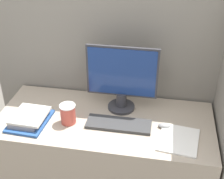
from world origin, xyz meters
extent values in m
cube|color=gray|center=(0.00, 0.67, 0.80)|extent=(1.81, 0.04, 1.61)
cube|color=gray|center=(0.74, 0.35, 0.80)|extent=(0.04, 0.69, 1.61)
cube|color=tan|center=(0.00, 0.32, 0.38)|extent=(1.41, 0.63, 0.76)
cylinder|color=#333338|center=(0.09, 0.46, 0.77)|extent=(0.18, 0.18, 0.02)
cylinder|color=#333338|center=(0.09, 0.46, 0.82)|extent=(0.07, 0.07, 0.10)
cube|color=#333338|center=(0.09, 0.47, 1.03)|extent=(0.47, 0.02, 0.35)
cube|color=navy|center=(0.09, 0.46, 1.03)|extent=(0.44, 0.01, 0.32)
cube|color=#333333|center=(0.10, 0.26, 0.77)|extent=(0.41, 0.14, 0.02)
ellipsoid|color=gray|center=(0.39, 0.29, 0.77)|extent=(0.07, 0.04, 0.03)
cylinder|color=#BF4C3F|center=(-0.22, 0.24, 0.82)|extent=(0.10, 0.10, 0.12)
cylinder|color=white|center=(-0.22, 0.24, 0.88)|extent=(0.10, 0.10, 0.01)
cube|color=#264C8C|center=(-0.47, 0.20, 0.77)|extent=(0.24, 0.30, 0.02)
cube|color=slate|center=(-0.48, 0.20, 0.79)|extent=(0.18, 0.23, 0.03)
cube|color=silver|center=(-0.46, 0.20, 0.81)|extent=(0.21, 0.23, 0.02)
cube|color=white|center=(0.48, 0.18, 0.76)|extent=(0.26, 0.29, 0.01)
camera|label=1|loc=(0.34, -1.29, 1.98)|focal=50.00mm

